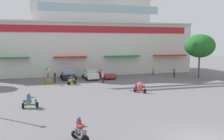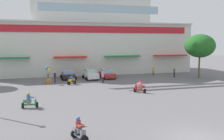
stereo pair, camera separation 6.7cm
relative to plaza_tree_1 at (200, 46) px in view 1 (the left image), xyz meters
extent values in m
plane|color=slate|center=(-15.72, -9.65, -5.25)|extent=(128.00, 128.00, 0.00)
cube|color=silver|center=(-15.72, 13.05, -0.67)|extent=(37.56, 11.40, 9.16)
cube|color=silver|center=(-15.72, 13.62, 6.97)|extent=(21.44, 10.26, 6.12)
cube|color=red|center=(-15.72, 7.29, 2.79)|extent=(34.56, 0.12, 1.15)
cube|color=silver|center=(-15.72, 7.25, 4.03)|extent=(37.56, 0.70, 0.24)
cube|color=#227444|center=(-30.02, 6.80, -1.89)|extent=(6.63, 1.10, 0.20)
cube|color=red|center=(-20.18, 6.80, -1.89)|extent=(5.53, 1.10, 0.20)
cube|color=#25793F|center=(-11.01, 6.80, -1.89)|extent=(6.49, 1.10, 0.20)
cube|color=red|center=(-1.53, 6.80, -1.89)|extent=(6.56, 1.10, 0.20)
cube|color=#99B7C6|center=(-15.72, 2.75, 5.74)|extent=(18.86, 0.08, 1.22)
cylinder|color=brown|center=(0.00, 0.00, -3.47)|extent=(0.26, 0.26, 3.57)
ellipsoid|color=#216121|center=(0.00, 0.00, 0.01)|extent=(4.84, 4.89, 3.81)
cube|color=#281F2B|center=(-20.86, 4.35, -4.66)|extent=(1.85, 3.86, 0.65)
cube|color=#90AED0|center=(-20.86, 4.35, -4.10)|extent=(1.58, 1.93, 0.47)
cylinder|color=black|center=(-21.77, 5.55, -4.95)|extent=(0.60, 0.17, 0.60)
cylinder|color=black|center=(-19.94, 5.54, -4.95)|extent=(0.60, 0.17, 0.60)
cylinder|color=black|center=(-21.78, 3.16, -4.95)|extent=(0.60, 0.17, 0.60)
cylinder|color=black|center=(-19.94, 3.15, -4.95)|extent=(0.60, 0.17, 0.60)
cube|color=silver|center=(-17.41, 3.34, -4.59)|extent=(1.95, 4.07, 0.78)
cube|color=#9EC2BD|center=(-17.41, 3.34, -3.94)|extent=(1.61, 2.07, 0.53)
cylinder|color=black|center=(-18.35, 4.54, -4.95)|extent=(0.61, 0.19, 0.60)
cylinder|color=black|center=(-16.58, 4.62, -4.95)|extent=(0.61, 0.19, 0.60)
cylinder|color=black|center=(-18.23, 2.07, -4.95)|extent=(0.61, 0.19, 0.60)
cylinder|color=black|center=(-16.47, 2.15, -4.95)|extent=(0.61, 0.19, 0.60)
cube|color=#AB2C26|center=(-14.63, 3.80, -4.67)|extent=(1.84, 4.39, 0.63)
cube|color=#8EBDD0|center=(-14.63, 3.80, -4.07)|extent=(1.55, 2.21, 0.57)
cylinder|color=black|center=(-15.54, 5.13, -4.95)|extent=(0.60, 0.18, 0.60)
cylinder|color=black|center=(-13.78, 5.16, -4.95)|extent=(0.60, 0.18, 0.60)
cylinder|color=black|center=(-15.49, 2.43, -4.95)|extent=(0.60, 0.18, 0.60)
cylinder|color=black|center=(-13.73, 2.46, -4.95)|extent=(0.60, 0.18, 0.60)
cylinder|color=black|center=(-21.33, -1.08, -4.99)|extent=(0.46, 0.48, 0.52)
cylinder|color=black|center=(-20.48, -0.30, -4.99)|extent=(0.46, 0.48, 0.52)
cube|color=gold|center=(-20.91, -0.69, -4.93)|extent=(0.94, 0.89, 0.10)
cube|color=gold|center=(-20.75, -0.55, -4.60)|extent=(0.68, 0.66, 0.28)
cube|color=gold|center=(-21.25, -1.00, -4.79)|extent=(0.32, 0.33, 0.64)
cylinder|color=black|center=(-21.26, -1.02, -4.26)|extent=(0.38, 0.41, 0.04)
cube|color=#272E43|center=(-20.82, -0.61, -4.72)|extent=(0.42, 0.43, 0.36)
cylinder|color=#2D5286|center=(-20.82, -0.61, -4.28)|extent=(0.45, 0.45, 0.52)
sphere|color=black|center=(-20.82, -0.61, -3.91)|extent=(0.25, 0.25, 0.25)
cube|color=#2D5286|center=(-21.01, -0.78, -4.26)|extent=(0.55, 0.55, 0.10)
cylinder|color=black|center=(-14.24, -7.93, -4.99)|extent=(0.49, 0.45, 0.52)
cylinder|color=black|center=(-13.41, -8.88, -4.99)|extent=(0.49, 0.45, 0.52)
cube|color=red|center=(-13.82, -8.40, -4.93)|extent=(0.94, 1.02, 0.10)
cube|color=red|center=(-13.67, -8.57, -4.51)|extent=(0.69, 0.73, 0.28)
cube|color=red|center=(-14.15, -8.02, -4.73)|extent=(0.33, 0.32, 0.72)
cylinder|color=black|center=(-14.17, -8.01, -4.17)|extent=(0.42, 0.37, 0.04)
cube|color=#6B6D54|center=(-13.74, -8.50, -4.63)|extent=(0.43, 0.42, 0.36)
cylinder|color=pink|center=(-13.74, -8.50, -4.21)|extent=(0.45, 0.45, 0.49)
sphere|color=red|center=(-13.74, -8.50, -3.86)|extent=(0.25, 0.25, 0.25)
cube|color=pink|center=(-13.92, -8.29, -4.19)|extent=(0.55, 0.56, 0.10)
cylinder|color=black|center=(-25.32, -12.13, -4.99)|extent=(0.20, 0.53, 0.52)
cylinder|color=black|center=(-26.55, -12.00, -4.99)|extent=(0.20, 0.53, 0.52)
cube|color=#2A7F50|center=(-25.94, -12.06, -4.93)|extent=(1.12, 0.39, 0.10)
cube|color=#2A7F50|center=(-26.16, -12.04, -4.61)|extent=(0.72, 0.37, 0.28)
cube|color=#2A7F50|center=(-25.44, -12.12, -4.79)|extent=(0.17, 0.33, 0.64)
cylinder|color=black|center=(-25.41, -12.12, -4.27)|extent=(0.09, 0.52, 0.04)
cube|color=#826352|center=(-26.06, -12.05, -4.73)|extent=(0.31, 0.35, 0.36)
cylinder|color=#416291|center=(-26.06, -12.05, -4.28)|extent=(0.35, 0.35, 0.53)
sphere|color=gold|center=(-26.06, -12.05, -3.91)|extent=(0.25, 0.25, 0.25)
cube|color=#416291|center=(-25.79, -12.08, -4.26)|extent=(0.47, 0.38, 0.10)
cylinder|color=black|center=(-22.53, -21.24, -4.99)|extent=(0.54, 0.31, 0.52)
cylinder|color=black|center=(-22.93, -20.13, -4.99)|extent=(0.54, 0.31, 0.52)
cube|color=gray|center=(-22.73, -20.68, -4.93)|extent=(0.62, 1.07, 0.10)
cube|color=gray|center=(-22.80, -20.48, -4.61)|extent=(0.51, 0.73, 0.28)
cube|color=gray|center=(-22.57, -21.13, -4.79)|extent=(0.35, 0.24, 0.63)
cylinder|color=black|center=(-22.56, -21.15, -4.27)|extent=(0.50, 0.21, 0.04)
cube|color=#14272D|center=(-22.77, -20.57, -4.73)|extent=(0.40, 0.37, 0.36)
cylinder|color=#9E3631|center=(-22.77, -20.57, -4.28)|extent=(0.41, 0.41, 0.53)
sphere|color=#2B5DA8|center=(-22.77, -20.57, -3.91)|extent=(0.25, 0.25, 0.25)
cube|color=#9E3631|center=(-22.68, -20.81, -4.26)|extent=(0.47, 0.53, 0.10)
cylinder|color=#485146|center=(-6.01, 4.57, -4.85)|extent=(0.27, 0.27, 0.80)
cylinder|color=gold|center=(-6.01, 4.57, -4.17)|extent=(0.43, 0.43, 0.56)
sphere|color=#D7A989|center=(-6.01, 4.57, -3.77)|extent=(0.24, 0.24, 0.24)
cylinder|color=#232E43|center=(-23.07, 1.38, -4.82)|extent=(0.27, 0.27, 0.87)
cylinder|color=#332434|center=(-23.07, 1.38, -4.10)|extent=(0.44, 0.44, 0.57)
sphere|color=tan|center=(-23.07, 1.38, -3.70)|extent=(0.22, 0.22, 0.22)
cylinder|color=black|center=(-3.69, 1.42, -4.83)|extent=(0.26, 0.26, 0.84)
cylinder|color=#41654C|center=(-3.69, 1.42, -4.12)|extent=(0.42, 0.42, 0.57)
sphere|color=tan|center=(-3.69, 1.42, -3.73)|extent=(0.21, 0.21, 0.21)
cylinder|color=slate|center=(-23.92, 6.11, -4.85)|extent=(0.25, 0.25, 0.81)
cylinder|color=silver|center=(-23.92, 6.11, -4.15)|extent=(0.40, 0.40, 0.59)
sphere|color=tan|center=(-23.92, 6.11, -3.74)|extent=(0.24, 0.24, 0.24)
cylinder|color=#271C2C|center=(-16.49, -1.00, -4.81)|extent=(0.23, 0.23, 0.89)
cylinder|color=pink|center=(-16.49, -1.00, -4.04)|extent=(0.37, 0.37, 0.64)
sphere|color=tan|center=(-16.49, -1.00, -3.61)|extent=(0.23, 0.23, 0.23)
cube|color=#996738|center=(-24.03, 0.70, -4.88)|extent=(0.86, 1.05, 0.75)
cylinder|color=#4C4C4C|center=(-24.03, 0.70, -3.90)|extent=(0.04, 0.04, 1.20)
sphere|color=#4BBF4A|center=(-23.79, 0.70, -3.17)|extent=(0.32, 0.32, 0.32)
sphere|color=#DF3699|center=(-23.88, 0.95, -3.00)|extent=(0.33, 0.33, 0.33)
sphere|color=#38A0D6|center=(-24.20, 0.91, -3.17)|extent=(0.34, 0.34, 0.34)
sphere|color=yellow|center=(-24.24, 0.67, -2.94)|extent=(0.31, 0.31, 0.31)
sphere|color=#359ADF|center=(-24.14, 0.51, -2.86)|extent=(0.35, 0.35, 0.35)
sphere|color=yellow|center=(-23.88, 0.48, -3.13)|extent=(0.38, 0.38, 0.38)
camera|label=1|loc=(-24.80, -35.10, 0.73)|focal=39.85mm
camera|label=2|loc=(-24.74, -35.12, 0.73)|focal=39.85mm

